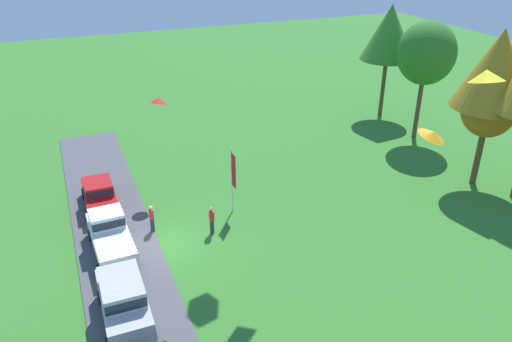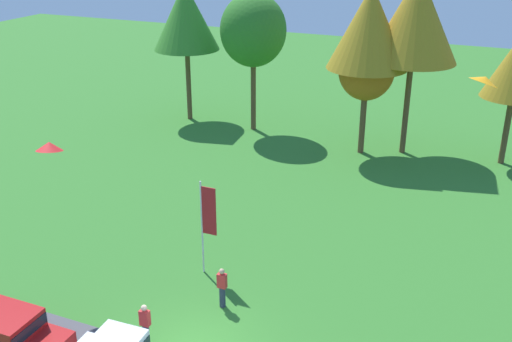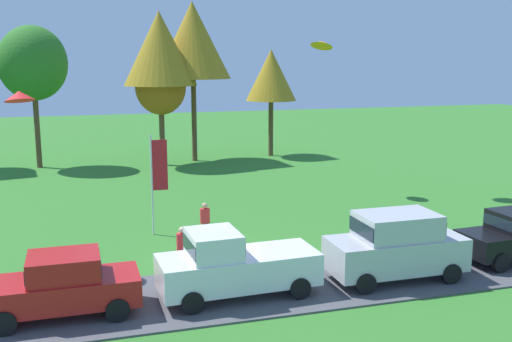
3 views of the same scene
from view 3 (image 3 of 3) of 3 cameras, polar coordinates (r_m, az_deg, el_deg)
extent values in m
plane|color=#337528|center=(22.15, -2.93, -8.81)|extent=(120.00, 120.00, 0.00)
cube|color=#4C4C51|center=(19.65, -0.96, -11.33)|extent=(36.00, 4.40, 0.06)
cube|color=red|center=(18.44, -18.01, -10.84)|extent=(4.41, 1.81, 0.80)
cube|color=red|center=(18.18, -17.83, -8.62)|extent=(2.01, 1.65, 0.70)
cube|color=#19232D|center=(18.18, -17.83, -8.62)|extent=(2.05, 1.61, 0.38)
cylinder|color=black|center=(17.91, -22.88, -13.22)|extent=(0.68, 0.24, 0.68)
cylinder|color=black|center=(19.49, -22.39, -11.21)|extent=(0.68, 0.24, 0.68)
cylinder|color=black|center=(17.81, -13.04, -12.75)|extent=(0.68, 0.24, 0.68)
cylinder|color=black|center=(19.39, -13.41, -10.77)|extent=(0.68, 0.24, 0.68)
cube|color=white|center=(18.97, -1.68, -9.34)|extent=(5.07, 2.10, 1.00)
cube|color=white|center=(18.47, -4.08, -6.98)|extent=(1.57, 1.82, 0.80)
cube|color=#19232D|center=(18.47, -4.08, -6.98)|extent=(1.60, 1.78, 0.44)
cylinder|color=black|center=(17.94, -6.10, -12.35)|extent=(0.69, 0.27, 0.68)
cylinder|color=black|center=(19.58, -7.31, -10.34)|extent=(0.69, 0.27, 0.68)
cylinder|color=black|center=(18.92, 4.18, -11.05)|extent=(0.69, 0.27, 0.68)
cylinder|color=black|center=(20.47, 2.17, -9.29)|extent=(0.69, 0.27, 0.68)
cube|color=#B7B7BC|center=(20.80, 13.16, -7.65)|extent=(4.61, 1.91, 1.10)
cube|color=#B7B7BC|center=(20.52, 13.28, -5.08)|extent=(2.61, 1.77, 0.84)
cube|color=#19232D|center=(20.52, 13.28, -5.08)|extent=(2.66, 1.73, 0.46)
cylinder|color=black|center=(19.53, 10.36, -10.49)|extent=(0.68, 0.24, 0.68)
cylinder|color=black|center=(21.05, 8.12, -8.83)|extent=(0.68, 0.24, 0.68)
cylinder|color=black|center=(21.07, 18.08, -9.25)|extent=(0.68, 0.24, 0.68)
cylinder|color=black|center=(22.48, 15.46, -7.83)|extent=(0.68, 0.24, 0.68)
cylinder|color=black|center=(22.69, 22.28, -8.08)|extent=(0.69, 0.28, 0.68)
cylinder|color=black|center=(23.91, 19.52, -6.94)|extent=(0.69, 0.28, 0.68)
cylinder|color=#2D334C|center=(21.11, -7.01, -8.62)|extent=(0.24, 0.24, 0.88)
cube|color=red|center=(20.88, -7.05, -6.70)|extent=(0.36, 0.22, 0.60)
sphere|color=beige|center=(20.76, -7.08, -5.60)|extent=(0.22, 0.22, 0.22)
cylinder|color=#2D334C|center=(24.31, -4.87, -5.95)|extent=(0.24, 0.24, 0.88)
cube|color=red|center=(24.10, -4.89, -4.26)|extent=(0.36, 0.22, 0.60)
sphere|color=tan|center=(24.00, -4.91, -3.29)|extent=(0.22, 0.22, 0.22)
cylinder|color=brown|center=(43.13, -20.10, 3.60)|extent=(0.36, 0.36, 5.00)
ellipsoid|color=#2D7023|center=(42.85, -20.50, 9.60)|extent=(4.50, 4.50, 4.95)
cylinder|color=brown|center=(42.08, -8.94, 3.18)|extent=(0.36, 0.36, 3.85)
ellipsoid|color=#B25B19|center=(41.76, -9.08, 7.92)|extent=(3.46, 3.46, 3.81)
cylinder|color=brown|center=(41.89, -8.95, 4.29)|extent=(0.36, 0.36, 5.51)
cone|color=olive|center=(41.63, -9.17, 11.47)|extent=(4.96, 4.96, 4.96)
cylinder|color=brown|center=(43.35, -5.91, 4.85)|extent=(0.36, 0.36, 5.92)
cone|color=olive|center=(43.14, -6.06, 12.29)|extent=(5.32, 5.32, 5.32)
cylinder|color=brown|center=(45.47, 1.42, 4.10)|extent=(0.36, 0.36, 4.20)
cone|color=olive|center=(45.18, 1.44, 9.13)|extent=(3.78, 3.78, 3.78)
cylinder|color=silver|center=(25.44, -9.88, -1.37)|extent=(0.08, 0.08, 4.27)
cube|color=red|center=(25.31, -9.15, 0.56)|extent=(0.64, 0.04, 2.13)
cone|color=red|center=(21.74, -21.62, 6.67)|extent=(1.29, 1.32, 0.54)
cone|color=orange|center=(32.89, 6.30, 11.96)|extent=(1.73, 1.72, 0.69)
camera|label=1|loc=(33.44, 46.20, 22.90)|focal=35.00mm
camera|label=2|loc=(16.04, 56.29, 30.92)|focal=42.00mm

